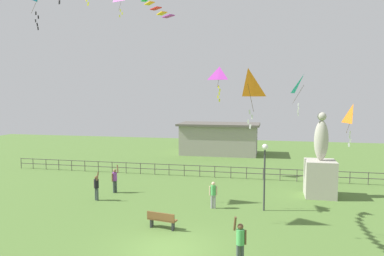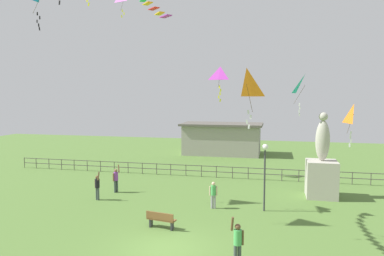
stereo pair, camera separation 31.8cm
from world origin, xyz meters
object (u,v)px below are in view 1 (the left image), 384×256
at_px(statue_monument, 320,171).
at_px(person_1, 115,179).
at_px(kite_7, 248,85).
at_px(park_bench, 162,220).
at_px(kite_0, 219,75).
at_px(lamppost, 265,162).
at_px(person_3, 96,186).
at_px(person_2, 213,193).
at_px(kite_4, 304,86).
at_px(person_0, 240,241).
at_px(kite_3, 353,115).

relative_size(statue_monument, person_1, 2.90).
bearing_deg(statue_monument, kite_7, -117.24).
xyz_separation_m(statue_monument, park_bench, (-8.49, -7.78, -1.22)).
height_order(kite_0, kite_7, kite_0).
xyz_separation_m(lamppost, person_3, (-10.41, -0.15, -1.94)).
relative_size(statue_monument, person_2, 3.51).
height_order(person_2, person_3, person_3).
distance_m(kite_4, kite_7, 8.73).
distance_m(statue_monument, kite_4, 5.69).
xyz_separation_m(park_bench, kite_4, (7.28, 7.61, 6.79)).
distance_m(lamppost, person_1, 10.39).
distance_m(statue_monument, kite_7, 10.81).
height_order(park_bench, kite_0, kite_0).
height_order(person_1, kite_4, kite_4).
distance_m(person_1, person_2, 7.39).
xyz_separation_m(statue_monument, kite_0, (-6.60, -0.78, 6.30)).
bearing_deg(person_3, person_1, 79.35).
bearing_deg(person_3, person_0, -35.97).
xyz_separation_m(person_1, person_2, (7.11, -2.00, -0.05)).
distance_m(lamppost, person_2, 3.53).
bearing_deg(statue_monument, kite_3, -75.53).
distance_m(park_bench, person_0, 5.22).
relative_size(kite_0, kite_3, 1.00).
relative_size(person_1, kite_3, 0.84).
relative_size(statue_monument, person_0, 2.81).
xyz_separation_m(park_bench, person_2, (2.01, 3.79, 0.45)).
xyz_separation_m(park_bench, person_0, (4.14, -3.14, 0.53)).
height_order(lamppost, park_bench, lamppost).
distance_m(lamppost, person_0, 7.41).
height_order(person_3, kite_0, kite_0).
relative_size(person_0, person_3, 1.07).
height_order(statue_monument, person_0, statue_monument).
height_order(kite_3, kite_7, kite_7).
bearing_deg(lamppost, kite_4, 57.10).
bearing_deg(kite_7, person_0, -91.36).
bearing_deg(kite_0, kite_3, -22.59).
bearing_deg(statue_monument, kite_0, -173.22).
distance_m(park_bench, kite_3, 11.46).
xyz_separation_m(person_0, kite_7, (0.06, 2.58, 6.07)).
height_order(person_3, kite_7, kite_7).
distance_m(statue_monument, lamppost, 5.33).
height_order(kite_0, kite_4, kite_0).
height_order(statue_monument, park_bench, statue_monument).
bearing_deg(kite_4, lamppost, -122.90).
distance_m(park_bench, person_2, 4.32).
bearing_deg(kite_7, person_2, 116.73).
height_order(person_0, person_2, person_0).
distance_m(person_1, kite_7, 12.81).
xyz_separation_m(lamppost, person_0, (-0.80, -7.12, -1.88)).
distance_m(person_1, person_3, 1.99).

